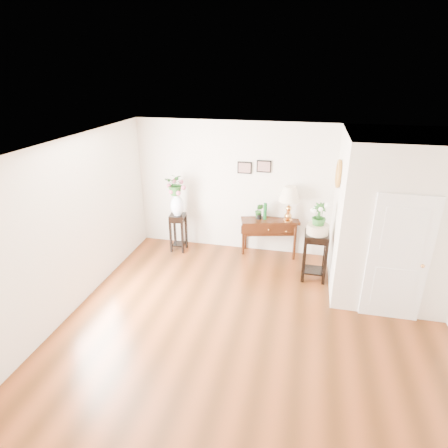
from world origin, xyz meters
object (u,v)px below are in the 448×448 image
(plant_stand_b, at_px, (315,256))
(console_table, at_px, (269,237))
(plant_stand_a, at_px, (178,232))
(table_lamp, at_px, (289,205))

(plant_stand_b, bearing_deg, console_table, 139.23)
(console_table, xyz_separation_m, plant_stand_a, (-1.97, -0.25, 0.02))
(plant_stand_a, distance_m, plant_stand_b, 2.98)
(console_table, relative_size, table_lamp, 1.59)
(table_lamp, distance_m, plant_stand_b, 1.22)
(table_lamp, bearing_deg, plant_stand_a, -174.00)
(plant_stand_a, bearing_deg, plant_stand_b, -11.13)
(console_table, bearing_deg, plant_stand_b, -55.19)
(console_table, distance_m, table_lamp, 0.84)
(console_table, bearing_deg, table_lamp, -14.42)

